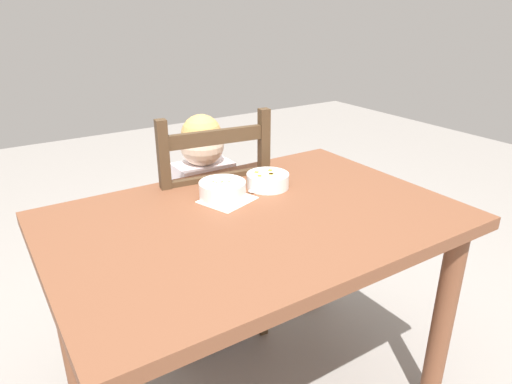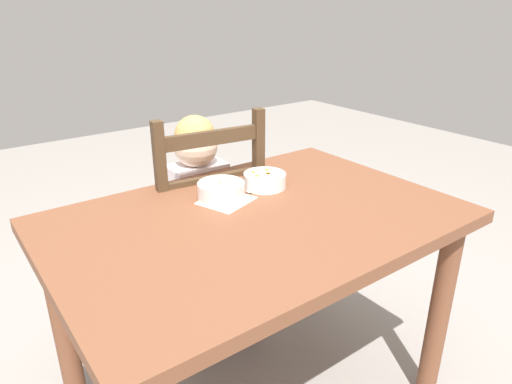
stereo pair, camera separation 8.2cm
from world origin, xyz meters
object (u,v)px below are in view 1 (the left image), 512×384
object	(u,v)px
bowl_of_peas	(222,190)
spoon	(259,189)
child_figure	(208,197)
bowl_of_carrots	(268,180)
dining_chair	(207,234)
dining_table	(256,249)

from	to	relation	value
bowl_of_peas	spoon	size ratio (longest dim) A/B	1.11
child_figure	bowl_of_carrots	world-z (taller)	child_figure
dining_chair	child_figure	size ratio (longest dim) A/B	1.04
dining_chair	bowl_of_carrots	distance (m)	0.44
bowl_of_peas	bowl_of_carrots	distance (m)	0.18
child_figure	bowl_of_peas	bearing A→B (deg)	-106.99
dining_chair	child_figure	xyz separation A→B (m)	(0.01, -0.00, 0.17)
child_figure	bowl_of_peas	size ratio (longest dim) A/B	6.32
dining_table	spoon	distance (m)	0.23
child_figure	bowl_of_peas	distance (m)	0.34
dining_table	bowl_of_peas	xyz separation A→B (m)	(-0.02, 0.16, 0.15)
dining_table	child_figure	bearing A→B (deg)	81.61
bowl_of_carrots	dining_chair	bearing A→B (deg)	107.92
dining_chair	spoon	bearing A→B (deg)	-79.97
dining_chair	child_figure	distance (m)	0.17
dining_table	bowl_of_peas	bearing A→B (deg)	97.59
bowl_of_peas	bowl_of_carrots	bearing A→B (deg)	0.01
child_figure	bowl_of_carrots	bearing A→B (deg)	-73.01
bowl_of_carrots	bowl_of_peas	bearing A→B (deg)	-179.99
bowl_of_peas	dining_chair	bearing A→B (deg)	74.41
child_figure	bowl_of_peas	xyz separation A→B (m)	(-0.09, -0.29, 0.15)
child_figure	spoon	distance (m)	0.33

